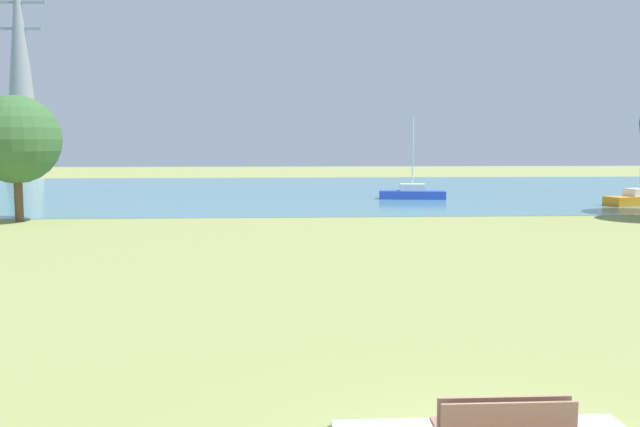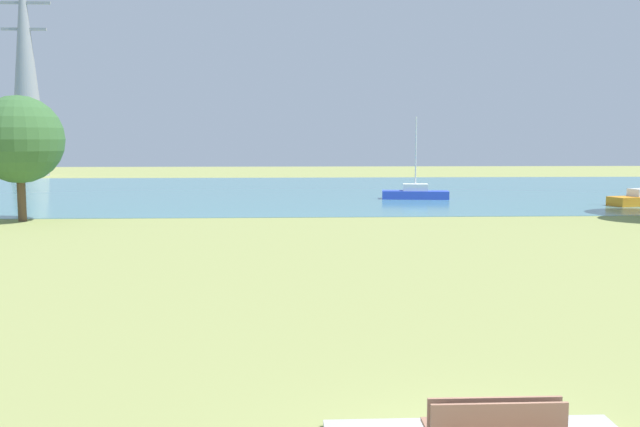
# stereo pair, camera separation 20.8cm
# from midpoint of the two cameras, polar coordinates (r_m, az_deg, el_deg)

# --- Properties ---
(ground_plane) EXTENTS (160.00, 160.00, 0.00)m
(ground_plane) POSITION_cam_midpoint_polar(r_m,az_deg,el_deg) (31.09, 2.61, -1.98)
(ground_plane) COLOR #8C9351
(water_surface) EXTENTS (140.00, 40.00, 0.02)m
(water_surface) POSITION_cam_midpoint_polar(r_m,az_deg,el_deg) (58.88, 0.12, 1.87)
(water_surface) COLOR teal
(water_surface) RESTS_ON ground
(sailboat_blue) EXTENTS (4.96, 2.14, 5.95)m
(sailboat_blue) POSITION_cam_midpoint_polar(r_m,az_deg,el_deg) (51.28, 7.92, 1.68)
(sailboat_blue) COLOR blue
(sailboat_blue) RESTS_ON water_surface
(tree_mid_shore) EXTENTS (4.64, 4.64, 6.68)m
(tree_mid_shore) POSITION_cam_midpoint_polar(r_m,az_deg,el_deg) (40.18, -23.29, 5.57)
(tree_mid_shore) COLOR brown
(tree_mid_shore) RESTS_ON ground
(electricity_pylon) EXTENTS (6.40, 4.40, 25.18)m
(electricity_pylon) POSITION_cam_midpoint_polar(r_m,az_deg,el_deg) (90.38, -22.91, 10.88)
(electricity_pylon) COLOR gray
(electricity_pylon) RESTS_ON ground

